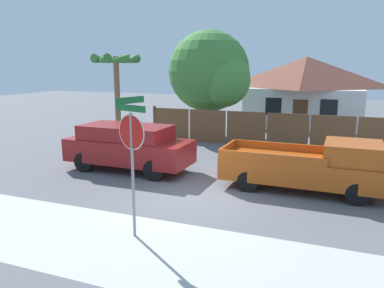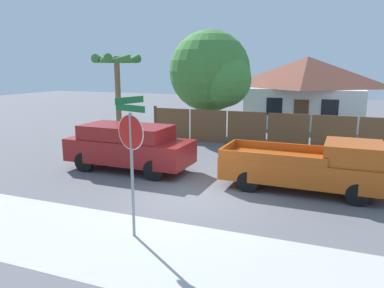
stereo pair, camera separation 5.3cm
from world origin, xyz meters
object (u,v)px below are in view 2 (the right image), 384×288
(oak_tree, at_px, (213,73))
(red_suv, at_px, (129,146))
(stop_sign, at_px, (131,143))
(house, at_px, (306,90))
(palm_tree, at_px, (117,68))
(orange_pickup, at_px, (312,166))

(oak_tree, bearing_deg, red_suv, -95.14)
(stop_sign, bearing_deg, house, 100.30)
(red_suv, xyz_separation_m, stop_sign, (3.14, -5.06, 1.32))
(house, height_order, stop_sign, house)
(oak_tree, xyz_separation_m, palm_tree, (-3.76, -4.02, 0.30))
(oak_tree, relative_size, palm_tree, 1.31)
(house, height_order, palm_tree, house)
(stop_sign, bearing_deg, orange_pickup, 70.39)
(house, height_order, red_suv, house)
(oak_tree, distance_m, palm_tree, 5.51)
(oak_tree, xyz_separation_m, stop_sign, (2.41, -13.20, -1.35))
(palm_tree, xyz_separation_m, red_suv, (3.03, -4.12, -2.96))
(orange_pickup, distance_m, stop_sign, 6.46)
(oak_tree, bearing_deg, palm_tree, -133.15)
(red_suv, height_order, orange_pickup, red_suv)
(oak_tree, height_order, orange_pickup, oak_tree)
(palm_tree, bearing_deg, oak_tree, 46.85)
(red_suv, distance_m, stop_sign, 6.10)
(palm_tree, bearing_deg, orange_pickup, -22.63)
(house, xyz_separation_m, oak_tree, (-4.66, -6.42, 1.22))
(house, bearing_deg, red_suv, -110.32)
(house, bearing_deg, palm_tree, -128.91)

